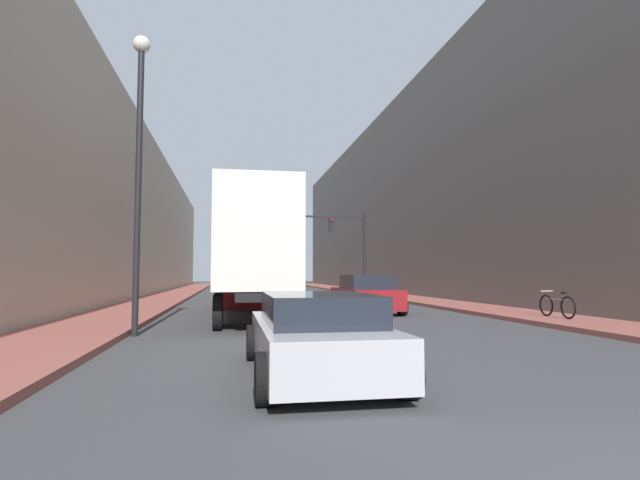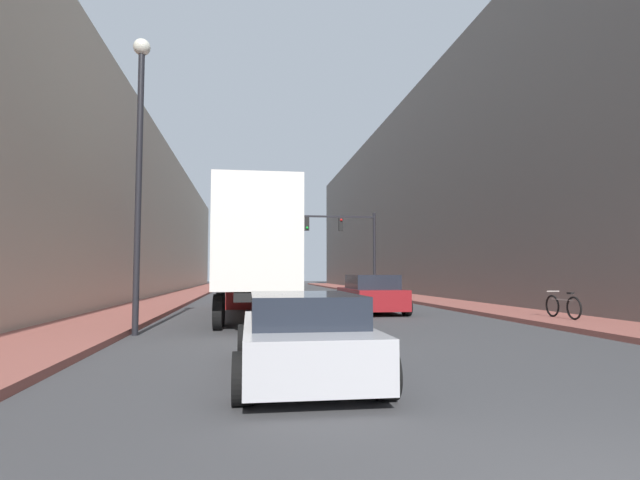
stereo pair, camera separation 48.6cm
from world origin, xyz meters
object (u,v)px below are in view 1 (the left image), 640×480
at_px(sedan_car, 316,336).
at_px(traffic_signal_gantry, 339,237).
at_px(suv_car, 366,294).
at_px(parked_bicycle, 557,306).
at_px(semi_truck, 251,252).
at_px(street_lamp, 139,144).

relative_size(sedan_car, traffic_signal_gantry, 0.64).
height_order(suv_car, parked_bicycle, suv_car).
relative_size(semi_truck, street_lamp, 1.47).
relative_size(semi_truck, traffic_signal_gantry, 1.64).
bearing_deg(semi_truck, sedan_car, -86.84).
distance_m(sedan_car, street_lamp, 7.94).
bearing_deg(traffic_signal_gantry, suv_car, -97.60).
distance_m(sedan_car, parked_bicycle, 11.46).
xyz_separation_m(semi_truck, parked_bicycle, (9.69, -3.84, -1.83)).
distance_m(suv_car, traffic_signal_gantry, 13.67).
relative_size(suv_car, traffic_signal_gantry, 0.65).
relative_size(sedan_car, suv_car, 0.99).
bearing_deg(sedan_car, traffic_signal_gantry, 76.95).
relative_size(semi_truck, suv_car, 2.53).
xyz_separation_m(suv_car, traffic_signal_gantry, (1.76, 13.16, 3.26)).
height_order(traffic_signal_gantry, parked_bicycle, traffic_signal_gantry).
bearing_deg(parked_bicycle, traffic_signal_gantry, 100.35).
bearing_deg(parked_bicycle, semi_truck, 158.39).
bearing_deg(street_lamp, semi_truck, 59.46).
bearing_deg(traffic_signal_gantry, parked_bicycle, -79.65).
height_order(suv_car, traffic_signal_gantry, traffic_signal_gantry).
bearing_deg(semi_truck, traffic_signal_gantry, 65.77).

